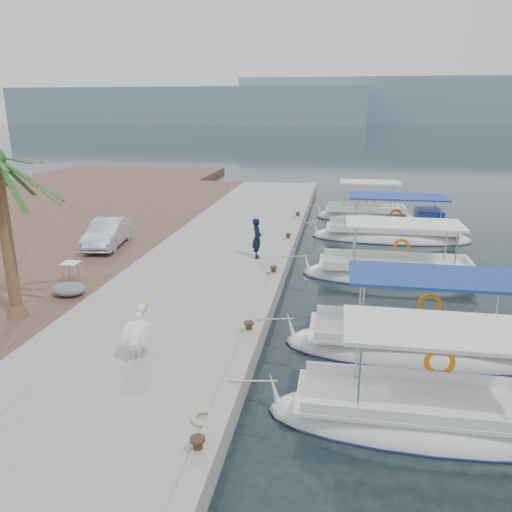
{
  "coord_description": "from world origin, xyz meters",
  "views": [
    {
      "loc": [
        1.91,
        -15.67,
        6.37
      ],
      "look_at": [
        -1.0,
        1.46,
        1.2
      ],
      "focal_mm": 35.0,
      "sensor_mm": 36.0,
      "label": 1
    }
  ],
  "objects": [
    {
      "name": "fishing_caique_e",
      "position": [
        3.47,
        14.29,
        0.13
      ],
      "size": [
        5.76,
        2.11,
        2.83
      ],
      "color": "silver",
      "rests_on": "ground"
    },
    {
      "name": "fishing_caique_b",
      "position": [
        4.27,
        -2.9,
        0.12
      ],
      "size": [
        7.37,
        2.24,
        2.83
      ],
      "color": "silver",
      "rests_on": "ground"
    },
    {
      "name": "ground",
      "position": [
        0.0,
        0.0,
        0.0
      ],
      "size": [
        400.0,
        400.0,
        0.0
      ],
      "primitive_type": "plane",
      "color": "black",
      "rests_on": "ground"
    },
    {
      "name": "tarp_bundle",
      "position": [
        -6.67,
        -1.65,
        0.7
      ],
      "size": [
        1.1,
        0.9,
        0.4
      ],
      "primitive_type": "ellipsoid",
      "color": "slate",
      "rests_on": "cobblestone_strip"
    },
    {
      "name": "distant_hills",
      "position": [
        29.61,
        201.49,
        7.61
      ],
      "size": [
        330.0,
        60.0,
        18.0
      ],
      "color": "gray",
      "rests_on": "ground"
    },
    {
      "name": "fishing_caique_c",
      "position": [
        4.16,
        3.33,
        0.12
      ],
      "size": [
        7.15,
        2.28,
        2.83
      ],
      "color": "silver",
      "rests_on": "ground"
    },
    {
      "name": "mooring_bollards",
      "position": [
        -0.35,
        1.5,
        0.69
      ],
      "size": [
        0.28,
        20.28,
        0.33
      ],
      "color": "black",
      "rests_on": "concrete_quay"
    },
    {
      "name": "fishing_caique_a",
      "position": [
        3.95,
        -6.25,
        0.13
      ],
      "size": [
        6.73,
        2.07,
        2.83
      ],
      "color": "silver",
      "rests_on": "ground"
    },
    {
      "name": "folding_table",
      "position": [
        -7.2,
        -0.5,
        1.02
      ],
      "size": [
        0.55,
        0.55,
        0.73
      ],
      "color": "silver",
      "rests_on": "cobblestone_strip"
    },
    {
      "name": "parked_car",
      "position": [
        -8.09,
        4.2,
        1.1
      ],
      "size": [
        1.77,
        3.78,
        1.2
      ],
      "primitive_type": "imported",
      "rotation": [
        0.0,
        0.0,
        0.14
      ],
      "color": "silver",
      "rests_on": "cobblestone_strip"
    },
    {
      "name": "concrete_quay",
      "position": [
        -3.0,
        5.0,
        0.25
      ],
      "size": [
        6.0,
        40.0,
        0.5
      ],
      "primitive_type": "cube",
      "color": "gray",
      "rests_on": "ground"
    },
    {
      "name": "pelican",
      "position": [
        -2.75,
        -5.26,
        1.14
      ],
      "size": [
        0.66,
        1.6,
        1.24
      ],
      "color": "tan",
      "rests_on": "concrete_quay"
    },
    {
      "name": "fisherman",
      "position": [
        -1.31,
        3.55,
        1.32
      ],
      "size": [
        0.5,
        0.66,
        1.64
      ],
      "primitive_type": "imported",
      "rotation": [
        0.0,
        0.0,
        1.77
      ],
      "color": "black",
      "rests_on": "concrete_quay"
    },
    {
      "name": "quay_curb",
      "position": [
        -0.22,
        5.0,
        0.56
      ],
      "size": [
        0.44,
        40.0,
        0.12
      ],
      "primitive_type": "cube",
      "color": "gray",
      "rests_on": "concrete_quay"
    },
    {
      "name": "fishing_caique_d",
      "position": [
        4.63,
        9.49,
        0.18
      ],
      "size": [
        7.86,
        2.38,
        2.83
      ],
      "color": "silver",
      "rests_on": "ground"
    },
    {
      "name": "rope_coil",
      "position": [
        -0.5,
        -7.51,
        0.55
      ],
      "size": [
        0.54,
        0.54,
        0.1
      ],
      "primitive_type": "torus",
      "color": "#C6B284",
      "rests_on": "concrete_quay"
    },
    {
      "name": "cobblestone_strip",
      "position": [
        -8.0,
        5.0,
        0.25
      ],
      "size": [
        4.0,
        40.0,
        0.5
      ],
      "primitive_type": "cube",
      "color": "#4E3129",
      "rests_on": "ground"
    }
  ]
}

